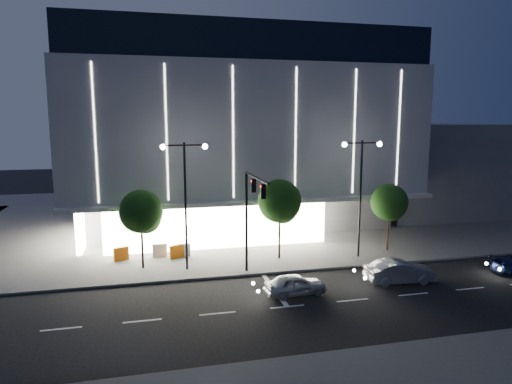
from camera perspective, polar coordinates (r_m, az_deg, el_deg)
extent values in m
plane|color=black|center=(27.59, -1.10, -13.33)|extent=(160.00, 160.00, 0.00)
cube|color=#474747|center=(51.10, -1.36, -2.73)|extent=(70.00, 40.00, 0.15)
cube|color=#4C4C51|center=(50.37, -3.59, -0.69)|extent=(28.00, 21.00, 4.00)
cube|color=gray|center=(47.69, -3.26, 7.83)|extent=(30.00, 25.00, 11.00)
cube|color=black|center=(48.06, -3.34, 16.20)|extent=(29.40, 24.50, 3.00)
cube|color=white|center=(37.03, -4.65, -4.26)|extent=(18.00, 0.40, 3.60)
cube|color=white|center=(42.15, -20.48, -3.17)|extent=(0.40, 10.00, 3.60)
cube|color=gray|center=(36.21, 0.25, -1.14)|extent=(30.00, 2.00, 0.30)
cube|color=white|center=(35.44, 0.34, 7.43)|extent=(24.00, 0.06, 10.00)
cube|color=#4C4C51|center=(58.40, 19.24, 3.14)|extent=(16.00, 20.00, 10.00)
cylinder|color=black|center=(31.21, -1.20, -3.92)|extent=(0.18, 0.18, 7.00)
cylinder|color=black|center=(27.81, 0.04, 1.81)|extent=(0.14, 5.80, 0.14)
cube|color=black|center=(28.56, -0.29, 0.79)|extent=(0.28, 0.18, 0.85)
cube|color=black|center=(26.26, 0.90, 0.06)|extent=(0.28, 0.18, 0.85)
sphere|color=#FF0C0C|center=(28.49, -0.52, 1.38)|extent=(0.14, 0.14, 0.14)
cylinder|color=black|center=(31.60, -8.78, -2.01)|extent=(0.16, 0.16, 9.00)
cylinder|color=black|center=(31.03, -10.27, 5.76)|extent=(1.40, 0.10, 0.10)
cylinder|color=black|center=(31.13, -7.68, 5.83)|extent=(1.40, 0.10, 0.10)
sphere|color=white|center=(31.00, -11.56, 5.53)|extent=(0.36, 0.36, 0.36)
sphere|color=white|center=(31.22, -6.40, 5.68)|extent=(0.36, 0.36, 0.36)
cylinder|color=black|center=(35.07, 12.89, -1.04)|extent=(0.16, 0.16, 9.00)
cylinder|color=black|center=(34.29, 12.09, 6.00)|extent=(1.40, 0.10, 0.10)
cylinder|color=black|center=(34.92, 14.18, 5.98)|extent=(1.40, 0.10, 0.10)
sphere|color=white|center=(34.00, 11.01, 5.85)|extent=(0.36, 0.36, 0.36)
sphere|color=white|center=(35.25, 15.19, 5.80)|extent=(0.36, 0.36, 0.36)
cylinder|color=black|center=(33.08, -14.03, -6.32)|extent=(0.16, 0.16, 3.78)
sphere|color=#16330E|center=(32.55, -14.19, -2.37)|extent=(3.02, 3.02, 3.02)
sphere|color=#16330E|center=(32.85, -13.63, -3.21)|extent=(2.16, 2.16, 2.16)
sphere|color=#16330E|center=(32.47, -14.61, -3.00)|extent=(1.94, 1.94, 1.94)
cylinder|color=black|center=(34.35, 2.94, -5.24)|extent=(0.16, 0.16, 4.06)
sphere|color=#16330E|center=(33.82, 2.98, -1.14)|extent=(3.25, 3.25, 3.25)
sphere|color=#16330E|center=(34.20, 3.36, -2.02)|extent=(2.32, 2.32, 2.32)
sphere|color=#16330E|center=(33.67, 2.64, -1.79)|extent=(2.09, 2.09, 2.09)
cylinder|color=black|center=(37.87, 16.17, -4.57)|extent=(0.16, 0.16, 3.64)
sphere|color=#16330E|center=(37.42, 16.32, -1.24)|extent=(2.91, 2.91, 2.91)
sphere|color=#16330E|center=(37.83, 16.53, -1.94)|extent=(2.08, 2.08, 2.08)
sphere|color=#16330E|center=(37.22, 16.08, -1.77)|extent=(1.87, 1.87, 1.87)
imported|color=#B0B4B9|center=(28.18, 4.95, -11.46)|extent=(3.90, 1.84, 1.29)
imported|color=#ACAEB4|center=(31.42, 17.56, -9.47)|extent=(4.61, 1.80, 1.50)
cube|color=#CB570B|center=(35.56, -16.50, -7.42)|extent=(1.11, 0.64, 1.00)
cube|color=#BBBBBB|center=(35.75, -11.93, -7.15)|extent=(1.11, 0.29, 1.00)
cube|color=#D1620B|center=(35.21, -9.88, -7.34)|extent=(1.11, 0.67, 1.00)
cube|color=white|center=(35.51, -9.11, -7.18)|extent=(1.12, 0.34, 1.00)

